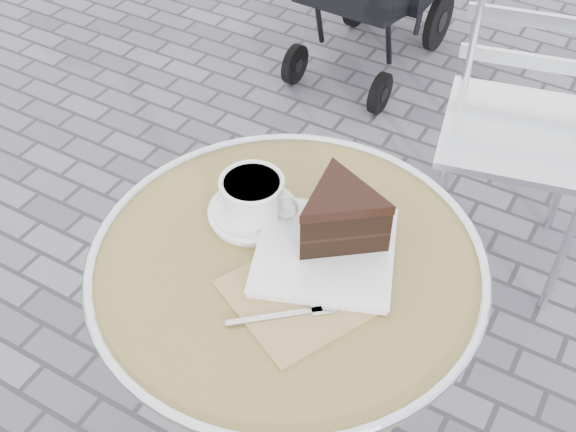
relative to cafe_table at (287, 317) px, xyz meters
The scene contains 4 objects.
cafe_table is the anchor object (origin of this frame).
cappuccino_set 0.24m from the cafe_table, 148.55° to the left, with size 0.19×0.17×0.09m.
cake_plate_set 0.24m from the cafe_table, 49.19° to the left, with size 0.31×0.40×0.13m.
bistro_chair 1.03m from the cafe_table, 79.78° to the left, with size 0.50×0.50×0.93m.
Camera 1 is at (0.43, -0.74, 1.69)m, focal length 45.00 mm.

